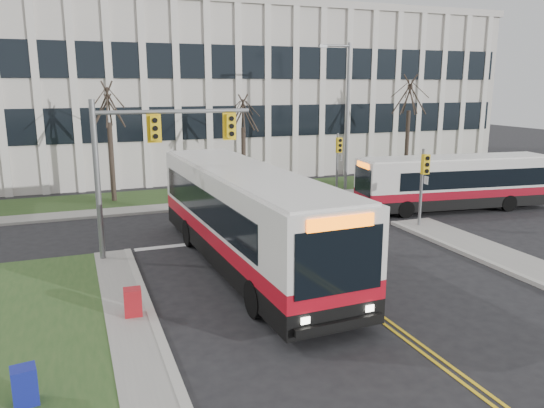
{
  "coord_description": "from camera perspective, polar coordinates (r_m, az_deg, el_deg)",
  "views": [
    {
      "loc": [
        -8.13,
        -13.45,
        6.72
      ],
      "look_at": [
        -0.71,
        6.06,
        2.0
      ],
      "focal_mm": 35.0,
      "sensor_mm": 36.0,
      "label": 1
    }
  ],
  "objects": [
    {
      "name": "directory_sign",
      "position": [
        33.19,
        -1.85,
        3.11
      ],
      "size": [
        1.5,
        0.12,
        2.0
      ],
      "color": "slate",
      "rests_on": "ground"
    },
    {
      "name": "sidewalk_cross",
      "position": [
        32.21,
        3.71,
        0.8
      ],
      "size": [
        44.0,
        1.6,
        0.14
      ],
      "primitive_type": "cube",
      "color": "#9E9B93",
      "rests_on": "ground"
    },
    {
      "name": "bus_cross",
      "position": [
        30.49,
        19.04,
        2.06
      ],
      "size": [
        10.96,
        3.65,
        2.87
      ],
      "primitive_type": null,
      "rotation": [
        0.0,
        0.0,
        -1.7
      ],
      "color": "silver",
      "rests_on": "ground"
    },
    {
      "name": "newspaper_box_red",
      "position": [
        16.19,
        -14.73,
        -10.38
      ],
      "size": [
        0.53,
        0.48,
        0.95
      ],
      "primitive_type": "cube",
      "rotation": [
        0.0,
        0.0,
        -0.07
      ],
      "color": "maroon",
      "rests_on": "ground"
    },
    {
      "name": "building_lawn",
      "position": [
        34.72,
        1.79,
        1.68
      ],
      "size": [
        44.0,
        5.0,
        0.12
      ],
      "primitive_type": "cube",
      "color": "#2C4A1F",
      "rests_on": "ground"
    },
    {
      "name": "signal_pole_near",
      "position": [
        25.82,
        15.96,
        2.85
      ],
      "size": [
        0.34,
        0.39,
        3.8
      ],
      "color": "slate",
      "rests_on": "ground"
    },
    {
      "name": "tree_right",
      "position": [
        38.46,
        14.58,
        11.13
      ],
      "size": [
        1.8,
        1.8,
        8.25
      ],
      "color": "#42352B",
      "rests_on": "ground"
    },
    {
      "name": "signal_pole_far",
      "position": [
        32.94,
        7.12,
        5.29
      ],
      "size": [
        0.34,
        0.39,
        3.8
      ],
      "color": "slate",
      "rests_on": "ground"
    },
    {
      "name": "ground",
      "position": [
        17.09,
        9.65,
        -10.6
      ],
      "size": [
        120.0,
        120.0,
        0.0
      ],
      "primitive_type": "plane",
      "color": "black",
      "rests_on": "ground"
    },
    {
      "name": "tree_left",
      "position": [
        31.54,
        -17.21,
        9.99
      ],
      "size": [
        1.8,
        1.8,
        7.7
      ],
      "color": "#42352B",
      "rests_on": "ground"
    },
    {
      "name": "mast_arm_signal",
      "position": [
        20.91,
        -13.85,
        5.62
      ],
      "size": [
        6.11,
        0.38,
        6.2
      ],
      "color": "slate",
      "rests_on": "ground"
    },
    {
      "name": "bus_main",
      "position": [
        19.7,
        -2.77,
        -1.71
      ],
      "size": [
        3.49,
        13.67,
        3.62
      ],
      "primitive_type": null,
      "rotation": [
        0.0,
        0.0,
        0.04
      ],
      "color": "silver",
      "rests_on": "ground"
    },
    {
      "name": "tree_mid",
      "position": [
        33.28,
        -3.12,
        9.56
      ],
      "size": [
        1.8,
        1.8,
        6.82
      ],
      "color": "#42352B",
      "rests_on": "ground"
    },
    {
      "name": "streetlight",
      "position": [
        33.8,
        7.87,
        10.04
      ],
      "size": [
        2.15,
        0.25,
        9.2
      ],
      "color": "slate",
      "rests_on": "ground"
    },
    {
      "name": "newspaper_box_blue",
      "position": [
        12.89,
        -25.04,
        -17.52
      ],
      "size": [
        0.56,
        0.51,
        0.95
      ],
      "primitive_type": "cube",
      "rotation": [
        0.0,
        0.0,
        0.14
      ],
      "color": "navy",
      "rests_on": "ground"
    },
    {
      "name": "office_building",
      "position": [
        45.39,
        -4.1,
        11.8
      ],
      "size": [
        40.0,
        16.0,
        12.0
      ],
      "primitive_type": "cube",
      "color": "beige",
      "rests_on": "ground"
    }
  ]
}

